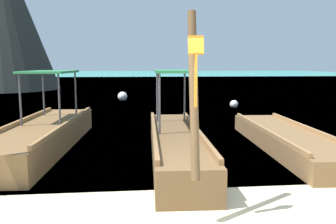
# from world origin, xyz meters

# --- Properties ---
(sea_water) EXTENTS (120.00, 120.00, 0.00)m
(sea_water) POSITION_xyz_m (0.00, 61.57, 0.00)
(sea_water) COLOR #2DB29E
(sea_water) RESTS_ON ground
(longtail_boat_blue_ribbon) EXTENTS (1.75, 6.55, 2.43)m
(longtail_boat_blue_ribbon) POSITION_xyz_m (-3.10, 4.90, 0.37)
(longtail_boat_blue_ribbon) COLOR brown
(longtail_boat_blue_ribbon) RESTS_ON ground
(longtail_boat_orange_ribbon) EXTENTS (1.30, 6.35, 2.92)m
(longtail_boat_orange_ribbon) POSITION_xyz_m (0.17, 3.55, 0.38)
(longtail_boat_orange_ribbon) COLOR brown
(longtail_boat_orange_ribbon) RESTS_ON ground
(longtail_boat_pink_ribbon) EXTENTS (1.56, 6.25, 2.72)m
(longtail_boat_pink_ribbon) POSITION_xyz_m (3.12, 4.19, 0.25)
(longtail_boat_pink_ribbon) COLOR brown
(longtail_boat_pink_ribbon) RESTS_ON ground
(mooring_buoy_near) EXTENTS (0.41, 0.41, 0.41)m
(mooring_buoy_near) POSITION_xyz_m (4.21, 12.66, 0.21)
(mooring_buoy_near) COLOR white
(mooring_buoy_near) RESTS_ON sea_water
(mooring_buoy_far) EXTENTS (0.56, 0.56, 0.56)m
(mooring_buoy_far) POSITION_xyz_m (-1.41, 16.70, 0.28)
(mooring_buoy_far) COLOR white
(mooring_buoy_far) RESTS_ON sea_water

